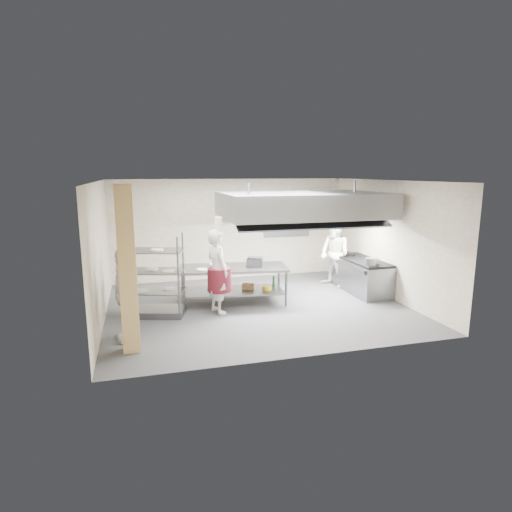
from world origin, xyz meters
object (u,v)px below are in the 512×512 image
object	(u,v)px
pass_rack	(156,275)
chef_head	(217,271)
griddle	(255,262)
island	(234,285)
chef_line	(335,254)
cooking_range	(362,277)
chef_plating	(125,295)
stockpot	(371,262)

from	to	relation	value
pass_rack	chef_head	size ratio (longest dim) A/B	0.95
pass_rack	griddle	bearing A→B (deg)	25.59
island	chef_line	bearing A→B (deg)	21.21
griddle	island	bearing A→B (deg)	-165.01
pass_rack	cooking_range	xyz separation A→B (m)	(5.43, 0.49, -0.50)
chef_line	chef_plating	bearing A→B (deg)	-85.96
island	stockpot	size ratio (longest dim) A/B	9.50
chef_plating	griddle	size ratio (longest dim) A/B	4.52
pass_rack	chef_line	bearing A→B (deg)	29.87
chef_plating	stockpot	size ratio (longest dim) A/B	6.53
chef_head	stockpot	bearing A→B (deg)	-110.66
pass_rack	chef_plating	xyz separation A→B (m)	(-0.65, -1.33, -0.02)
chef_head	griddle	world-z (taller)	chef_head
griddle	cooking_range	bearing A→B (deg)	23.48
cooking_range	chef_head	size ratio (longest dim) A/B	1.03
chef_head	griddle	xyz separation A→B (m)	(1.05, 0.58, 0.04)
griddle	stockpot	size ratio (longest dim) A/B	1.44
pass_rack	chef_plating	distance (m)	1.48
chef_plating	griddle	distance (m)	3.51
griddle	pass_rack	bearing A→B (deg)	-149.21
pass_rack	stockpot	xyz separation A→B (m)	(5.23, -0.28, 0.07)
stockpot	island	bearing A→B (deg)	167.65
stockpot	chef_plating	bearing A→B (deg)	-169.86
chef_plating	chef_line	bearing A→B (deg)	97.53
cooking_range	chef_line	xyz separation A→B (m)	(-0.48, 0.70, 0.53)
cooking_range	chef_plating	world-z (taller)	chef_plating
island	griddle	distance (m)	0.77
cooking_range	griddle	distance (m)	3.08
chef_head	chef_plating	distance (m)	2.31
chef_head	chef_line	size ratio (longest dim) A/B	1.03
chef_head	chef_plating	xyz separation A→B (m)	(-2.00, -1.14, -0.07)
pass_rack	chef_head	world-z (taller)	chef_head
island	chef_line	world-z (taller)	chef_line
chef_plating	island	bearing A→B (deg)	108.55
island	chef_line	distance (m)	3.20
pass_rack	stockpot	world-z (taller)	pass_rack
chef_line	cooking_range	bearing A→B (deg)	14.33
griddle	stockpot	distance (m)	2.90
stockpot	chef_line	bearing A→B (deg)	100.76
pass_rack	cooking_range	bearing A→B (deg)	21.54
chef_head	chef_line	distance (m)	3.85
cooking_range	chef_plating	bearing A→B (deg)	-163.29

